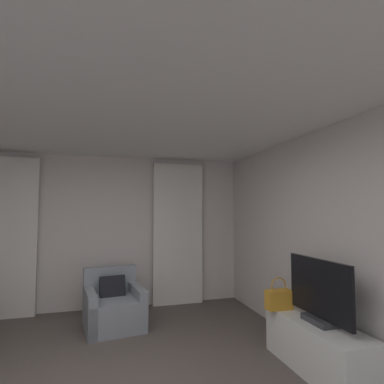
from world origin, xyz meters
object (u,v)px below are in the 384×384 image
Objects in this scene: tv_flatscreen at (319,293)px; handbag_primary at (279,299)px; tv_console at (317,347)px; armchair at (113,307)px.

tv_flatscreen reaches higher than handbag_primary.
tv_console is 1.40× the size of tv_flatscreen.
handbag_primary is (-0.15, 0.46, 0.37)m from tv_console.
tv_console is at bearing 90.00° from tv_flatscreen.
handbag_primary is (-0.15, 0.51, -0.18)m from tv_flatscreen.
armchair is at bearing 136.76° from tv_console.
tv_console is (1.98, -1.86, -0.02)m from armchair.
tv_flatscreen is (1.98, -1.91, 0.53)m from armchair.
armchair is 0.74× the size of tv_console.
handbag_primary is at bearing 106.75° from tv_flatscreen.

